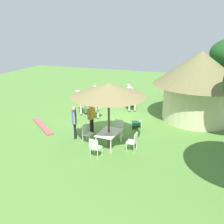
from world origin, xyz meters
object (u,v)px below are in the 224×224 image
thatched_hut (199,81)px  patio_dining_table (109,134)px  guest_behind_table (74,119)px  shade_umbrella (109,90)px  guest_beside_umbrella (91,116)px  patio_chair_near_lawn (133,141)px  patio_chair_east_end (86,132)px  zebra_by_umbrella (88,101)px  standing_watcher (95,94)px  zebra_nearest_camera (131,94)px  patio_chair_west_end (118,127)px  striped_lounge_chair (136,123)px  patio_chair_near_hut (95,147)px

thatched_hut → patio_dining_table: bearing=-35.3°
guest_behind_table → thatched_hut: bearing=-76.0°
shade_umbrella → guest_beside_umbrella: (-1.15, -1.40, -1.78)m
patio_chair_near_lawn → guest_behind_table: size_ratio=0.53×
patio_dining_table → patio_chair_east_end: (-0.07, -1.21, -0.13)m
shade_umbrella → zebra_by_umbrella: 4.66m
shade_umbrella → thatched_hut: bearing=144.7°
standing_watcher → zebra_nearest_camera: standing_watcher is taller
patio_chair_west_end → patio_chair_east_end: size_ratio=1.00×
patio_chair_west_end → striped_lounge_chair: (-1.51, 0.57, -0.27)m
thatched_hut → shade_umbrella: 6.43m
zebra_by_umbrella → shade_umbrella: bearing=-114.5°
shade_umbrella → patio_chair_east_end: size_ratio=3.75×
patio_chair_near_lawn → guest_behind_table: guest_behind_table is taller
patio_dining_table → standing_watcher: (-5.15, -2.92, 0.35)m
guest_behind_table → zebra_by_umbrella: guest_behind_table is taller
striped_lounge_chair → zebra_by_umbrella: size_ratio=0.44×
zebra_by_umbrella → patio_chair_near_hut: bearing=-124.2°
patio_dining_table → standing_watcher: standing_watcher is taller
patio_chair_near_hut → patio_chair_near_lawn: bearing=48.3°
thatched_hut → guest_behind_table: bearing=-48.8°
guest_beside_umbrella → patio_chair_west_end: bearing=99.4°
thatched_hut → standing_watcher: (0.09, -6.63, -1.37)m
patio_dining_table → guest_behind_table: guest_behind_table is taller
thatched_hut → guest_behind_table: (4.95, -5.65, -1.35)m
patio_dining_table → zebra_nearest_camera: 5.92m
shade_umbrella → guest_behind_table: size_ratio=1.98×
patio_chair_near_hut → zebra_by_umbrella: zebra_by_umbrella is taller
patio_chair_near_hut → guest_beside_umbrella: 2.69m
shade_umbrella → patio_dining_table: shade_umbrella is taller
guest_behind_table → standing_watcher: size_ratio=1.02×
patio_chair_west_end → patio_chair_near_hut: 2.42m
thatched_hut → shade_umbrella: bearing=-35.3°
standing_watcher → zebra_by_umbrella: 1.75m
guest_behind_table → standing_watcher: bearing=-15.8°
patio_chair_east_end → guest_behind_table: size_ratio=0.53×
shade_umbrella → zebra_nearest_camera: (-5.88, -0.58, -1.75)m
standing_watcher → guest_beside_umbrella: bearing=96.3°
patio_dining_table → zebra_by_umbrella: bearing=-142.4°
zebra_by_umbrella → patio_chair_east_end: bearing=-129.0°
shade_umbrella → striped_lounge_chair: 3.77m
guest_behind_table → zebra_by_umbrella: bearing=-14.8°
patio_chair_west_end → patio_chair_near_hut: size_ratio=1.00×
thatched_hut → standing_watcher: bearing=-89.3°
standing_watcher → patio_chair_west_end: bearing=112.7°
shade_umbrella → zebra_by_umbrella: bearing=-142.4°
shade_umbrella → guest_behind_table: 2.64m
patio_chair_east_end → striped_lounge_chair: (-2.65, 1.86, -0.27)m
patio_chair_west_end → patio_chair_near_hut: same height
standing_watcher → patio_chair_east_end: bearing=94.1°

